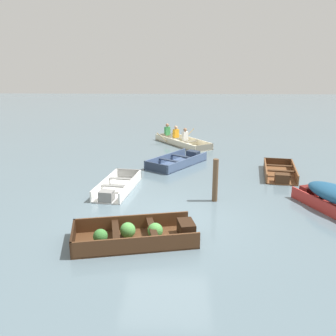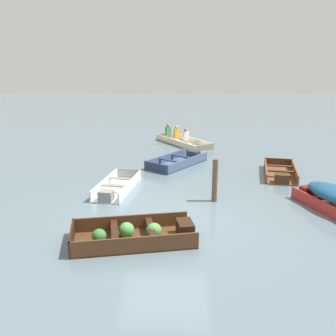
{
  "view_description": "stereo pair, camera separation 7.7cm",
  "coord_description": "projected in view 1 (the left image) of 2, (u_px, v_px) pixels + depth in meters",
  "views": [
    {
      "loc": [
        0.36,
        -9.27,
        4.13
      ],
      "look_at": [
        -0.07,
        3.89,
        0.35
      ],
      "focal_mm": 40.0,
      "sensor_mm": 36.0,
      "label": 1
    },
    {
      "loc": [
        0.43,
        -9.26,
        4.13
      ],
      "look_at": [
        -0.07,
        3.89,
        0.35
      ],
      "focal_mm": 40.0,
      "sensor_mm": 36.0,
      "label": 2
    }
  ],
  "objects": [
    {
      "name": "rowboat_cream_with_crew",
      "position": [
        180.0,
        140.0,
        19.29
      ],
      "size": [
        2.94,
        3.57,
        0.89
      ],
      "color": "beige",
      "rests_on": "ground"
    },
    {
      "name": "mooring_post",
      "position": [
        215.0,
        180.0,
        11.27
      ],
      "size": [
        0.17,
        0.17,
        1.32
      ],
      "primitive_type": "cylinder",
      "color": "brown",
      "rests_on": "ground"
    },
    {
      "name": "skiff_slate_blue_outer_moored",
      "position": [
        179.0,
        161.0,
        15.48
      ],
      "size": [
        2.56,
        2.94,
        0.36
      ],
      "color": "#475B7F",
      "rests_on": "ground"
    },
    {
      "name": "ground_plane",
      "position": [
        166.0,
        220.0,
        10.05
      ],
      "size": [
        80.0,
        80.0,
        0.0
      ],
      "primitive_type": "plane",
      "color": "slate"
    },
    {
      "name": "skiff_wooden_brown_mid_moored",
      "position": [
        280.0,
        173.0,
        13.87
      ],
      "size": [
        1.5,
        2.57,
        0.36
      ],
      "color": "brown",
      "rests_on": "ground"
    },
    {
      "name": "dinghy_dark_varnish_foreground",
      "position": [
        138.0,
        234.0,
        8.88
      ],
      "size": [
        3.08,
        1.85,
        0.41
      ],
      "color": "#4C2D19",
      "rests_on": "ground"
    },
    {
      "name": "skiff_white_near_moored",
      "position": [
        117.0,
        187.0,
        12.27
      ],
      "size": [
        1.32,
        2.72,
        0.35
      ],
      "color": "white",
      "rests_on": "ground"
    }
  ]
}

